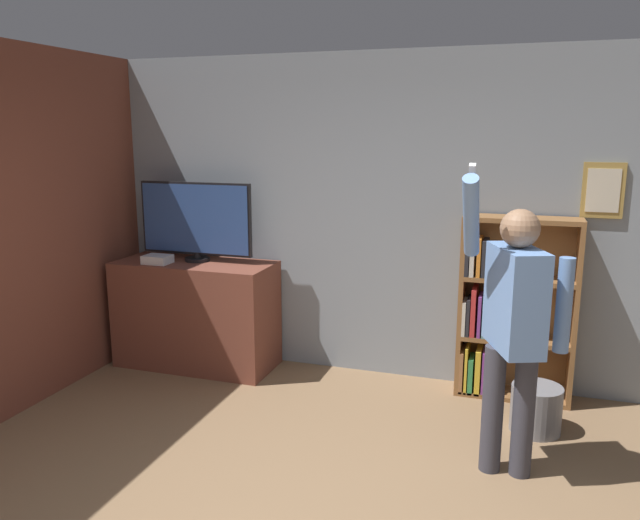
% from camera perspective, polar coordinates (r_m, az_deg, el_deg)
% --- Properties ---
extents(wall_back, '(6.95, 0.09, 2.70)m').
position_cam_1_polar(wall_back, '(5.22, 6.91, 3.74)').
color(wall_back, gray).
rests_on(wall_back, ground_plane).
extents(wall_side_brick, '(0.06, 4.30, 2.70)m').
position_cam_1_polar(wall_side_brick, '(5.15, -25.22, 2.58)').
color(wall_side_brick, brown).
rests_on(wall_side_brick, ground_plane).
extents(tv_ledge, '(1.39, 0.60, 0.94)m').
position_cam_1_polar(tv_ledge, '(5.67, -11.24, -4.85)').
color(tv_ledge, brown).
rests_on(tv_ledge, ground_plane).
extents(television, '(1.05, 0.22, 0.69)m').
position_cam_1_polar(television, '(5.54, -11.29, 3.56)').
color(television, black).
rests_on(television, tv_ledge).
extents(game_console, '(0.23, 0.18, 0.07)m').
position_cam_1_polar(game_console, '(5.56, -14.64, 0.06)').
color(game_console, white).
rests_on(game_console, tv_ledge).
extents(bookshelf, '(0.87, 0.28, 1.44)m').
position_cam_1_polar(bookshelf, '(5.08, 16.43, -4.65)').
color(bookshelf, brown).
rests_on(bookshelf, ground_plane).
extents(person, '(0.62, 0.57, 1.90)m').
position_cam_1_polar(person, '(3.84, 17.32, -5.00)').
color(person, '#383842').
rests_on(person, ground_plane).
extents(waste_bin, '(0.35, 0.35, 0.33)m').
position_cam_1_polar(waste_bin, '(4.73, 19.14, -12.73)').
color(waste_bin, gray).
rests_on(waste_bin, ground_plane).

